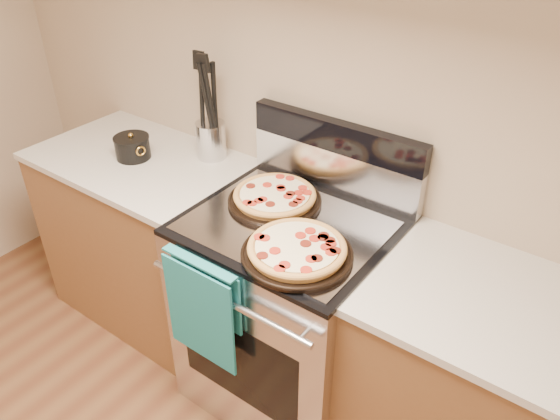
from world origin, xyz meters
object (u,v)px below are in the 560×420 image
Objects in this scene: pepperoni_pizza_front at (297,250)px; utensil_crock at (211,140)px; range_body at (289,314)px; pepperoni_pizza_back at (275,197)px; saucepan at (133,148)px.

utensil_crock reaches higher than pepperoni_pizza_front.
range_body is 0.85m from utensil_crock.
pepperoni_pizza_back is 2.17× the size of utensil_crock.
saucepan reaches higher than pepperoni_pizza_back.
utensil_crock is 0.36m from saucepan.
utensil_crock is 1.08× the size of saucepan.
saucepan is (-0.29, -0.22, -0.04)m from utensil_crock.
utensil_crock is (-0.49, 0.17, 0.04)m from pepperoni_pizza_back.
range_body is 2.36× the size of pepperoni_pizza_front.
saucepan reaches higher than pepperoni_pizza_front.
range_body is 5.74× the size of saucepan.
pepperoni_pizza_front is (0.14, -0.16, 0.50)m from range_body.
saucepan reaches higher than range_body.
pepperoni_pizza_back is (-0.13, 0.07, 0.50)m from range_body.
pepperoni_pizza_back is 0.52m from utensil_crock.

